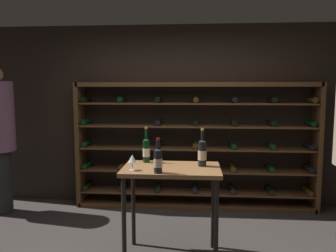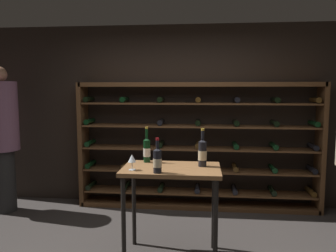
{
  "view_description": "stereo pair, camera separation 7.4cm",
  "coord_description": "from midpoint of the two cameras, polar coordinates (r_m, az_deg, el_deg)",
  "views": [
    {
      "loc": [
        0.28,
        -2.89,
        1.7
      ],
      "look_at": [
        0.03,
        0.28,
        1.34
      ],
      "focal_mm": 35.25,
      "sensor_mm": 36.0,
      "label": 1
    },
    {
      "loc": [
        0.36,
        -2.89,
        1.7
      ],
      "look_at": [
        0.03,
        0.28,
        1.34
      ],
      "focal_mm": 35.25,
      "sensor_mm": 36.0,
      "label": 2
    }
  ],
  "objects": [
    {
      "name": "wine_bottle_gold_foil",
      "position": [
        3.48,
        -4.38,
        -4.12
      ],
      "size": [
        0.07,
        0.07,
        0.38
      ],
      "color": "black",
      "rests_on": "tasting_table"
    },
    {
      "name": "wine_bottle_red_label",
      "position": [
        3.31,
        5.31,
        -4.57
      ],
      "size": [
        0.09,
        0.09,
        0.38
      ],
      "color": "black",
      "rests_on": "tasting_table"
    },
    {
      "name": "tasting_table",
      "position": [
        3.3,
        -0.06,
        -9.34
      ],
      "size": [
        0.96,
        0.59,
        0.93
      ],
      "color": "brown",
      "rests_on": "ground"
    },
    {
      "name": "wine_glass_stemmed_right",
      "position": [
        3.15,
        -6.88,
        -5.72
      ],
      "size": [
        0.08,
        0.08,
        0.15
      ],
      "color": "silver",
      "rests_on": "tasting_table"
    },
    {
      "name": "wine_bottle_green_slim",
      "position": [
        3.03,
        -2.44,
        -5.92
      ],
      "size": [
        0.08,
        0.08,
        0.33
      ],
      "color": "black",
      "rests_on": "tasting_table"
    },
    {
      "name": "back_wall",
      "position": [
        4.87,
        0.7,
        1.79
      ],
      "size": [
        5.96,
        0.1,
        2.61
      ],
      "primitive_type": "cube",
      "color": "black",
      "rests_on": "ground"
    },
    {
      "name": "wine_rack",
      "position": [
        4.7,
        4.42,
        -3.57
      ],
      "size": [
        3.4,
        0.32,
        1.79
      ],
      "color": "brown",
      "rests_on": "ground"
    }
  ]
}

